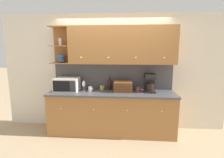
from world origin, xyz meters
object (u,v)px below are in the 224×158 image
object	(u,v)px
wine_glass	(84,84)
wine_bottle	(110,84)
coffee_maker	(150,83)
mug	(102,88)
bread_box	(123,87)
mug_patterned_third	(138,89)
microwave	(67,84)
mug_blue_second	(90,89)

from	to	relation	value
wine_glass	wine_bottle	size ratio (longest dim) A/B	0.75
wine_bottle	coffee_maker	world-z (taller)	coffee_maker
mug	coffee_maker	world-z (taller)	coffee_maker
bread_box	mug_patterned_third	size ratio (longest dim) A/B	3.67
microwave	mug_blue_second	world-z (taller)	microwave
wine_glass	wine_bottle	distance (m)	0.57
mug	mug_patterned_third	distance (m)	0.81
mug_patterned_third	coffee_maker	xyz separation A→B (m)	(0.24, -0.01, 0.15)
microwave	mug_blue_second	bearing A→B (deg)	-3.72
mug_blue_second	wine_bottle	bearing A→B (deg)	25.83
coffee_maker	mug_patterned_third	bearing A→B (deg)	177.71
microwave	mug	bearing A→B (deg)	12.01
mug_blue_second	mug	world-z (taller)	mug_blue_second
wine_glass	coffee_maker	distance (m)	1.43
mug_patterned_third	wine_bottle	bearing A→B (deg)	172.03
microwave	wine_bottle	world-z (taller)	wine_bottle
microwave	wine_bottle	bearing A→B (deg)	9.80
mug	bread_box	bearing A→B (deg)	-17.46
mug_patterned_third	mug	bearing A→B (deg)	173.68
wine_bottle	coffee_maker	distance (m)	0.89
mug	coffee_maker	size ratio (longest dim) A/B	0.27
microwave	wine_glass	world-z (taller)	microwave
mug_blue_second	coffee_maker	size ratio (longest dim) A/B	0.29
mug	wine_bottle	distance (m)	0.19
mug	wine_bottle	xyz separation A→B (m)	(0.17, -0.00, 0.09)
mug_patterned_third	wine_glass	bearing A→B (deg)	-176.12
wine_glass	mug_blue_second	distance (m)	0.18
microwave	mug	xyz separation A→B (m)	(0.75, 0.16, -0.10)
microwave	wine_bottle	distance (m)	0.94
wine_glass	mug_blue_second	world-z (taller)	wine_glass
wine_bottle	coffee_maker	size ratio (longest dim) A/B	0.79
wine_bottle	bread_box	size ratio (longest dim) A/B	0.79
microwave	wine_glass	bearing A→B (deg)	-1.42
mug_patterned_third	bread_box	bearing A→B (deg)	-169.47
microwave	mug_patterned_third	xyz separation A→B (m)	(1.56, 0.07, -0.10)
microwave	mug	world-z (taller)	microwave
microwave	coffee_maker	bearing A→B (deg)	1.94
mug	coffee_maker	bearing A→B (deg)	-5.39
wine_glass	mug	world-z (taller)	wine_glass
wine_bottle	mug_patterned_third	distance (m)	0.65
bread_box	mug	bearing A→B (deg)	162.54
mug	microwave	bearing A→B (deg)	-167.99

